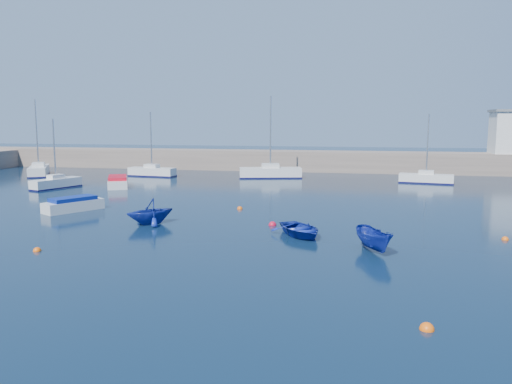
% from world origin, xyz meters
% --- Properties ---
extents(ground, '(220.00, 220.00, 0.00)m').
position_xyz_m(ground, '(0.00, 0.00, 0.00)').
color(ground, '#0C1F35').
rests_on(ground, ground).
extents(back_wall, '(96.00, 4.50, 2.60)m').
position_xyz_m(back_wall, '(0.00, 46.00, 1.30)').
color(back_wall, '#7C6B5E').
rests_on(back_wall, ground).
extents(sailboat_3, '(3.03, 5.20, 6.74)m').
position_xyz_m(sailboat_3, '(-19.67, 23.53, 0.54)').
color(sailboat_3, silver).
rests_on(sailboat_3, ground).
extents(sailboat_4, '(5.17, 6.99, 9.09)m').
position_xyz_m(sailboat_4, '(-28.87, 33.96, 0.61)').
color(sailboat_4, silver).
rests_on(sailboat_4, ground).
extents(sailboat_5, '(5.82, 2.23, 7.57)m').
position_xyz_m(sailboat_5, '(-14.88, 35.52, 0.58)').
color(sailboat_5, silver).
rests_on(sailboat_5, ground).
extents(sailboat_6, '(7.35, 3.70, 9.33)m').
position_xyz_m(sailboat_6, '(-0.81, 36.76, 0.66)').
color(sailboat_6, silver).
rests_on(sailboat_6, ground).
extents(sailboat_7, '(5.63, 2.39, 7.25)m').
position_xyz_m(sailboat_7, '(16.18, 35.10, 0.54)').
color(sailboat_7, silver).
rests_on(sailboat_7, ground).
extents(motorboat_1, '(3.39, 4.41, 1.04)m').
position_xyz_m(motorboat_1, '(-11.15, 12.69, 0.49)').
color(motorboat_1, silver).
rests_on(motorboat_1, ground).
extents(motorboat_2, '(3.95, 5.48, 1.07)m').
position_xyz_m(motorboat_2, '(-14.39, 25.91, 0.50)').
color(motorboat_2, silver).
rests_on(motorboat_2, ground).
extents(dinghy_center, '(4.20, 4.50, 0.76)m').
position_xyz_m(dinghy_center, '(6.02, 8.06, 0.38)').
color(dinghy_center, navy).
rests_on(dinghy_center, ground).
extents(dinghy_left, '(4.06, 4.10, 1.63)m').
position_xyz_m(dinghy_left, '(-3.74, 9.48, 0.82)').
color(dinghy_left, navy).
rests_on(dinghy_left, ground).
extents(dinghy_right, '(2.35, 3.31, 1.20)m').
position_xyz_m(dinghy_right, '(10.05, 5.38, 0.60)').
color(dinghy_right, navy).
rests_on(dinghy_right, ground).
extents(buoy_0, '(0.40, 0.40, 0.40)m').
position_xyz_m(buoy_0, '(-6.61, 2.01, 0.00)').
color(buoy_0, '#F95E0D').
rests_on(buoy_0, ground).
extents(buoy_1, '(0.51, 0.51, 0.51)m').
position_xyz_m(buoy_1, '(3.96, 10.61, 0.00)').
color(buoy_1, red).
rests_on(buoy_1, ground).
extents(buoy_2, '(0.39, 0.39, 0.39)m').
position_xyz_m(buoy_2, '(17.23, 9.41, 0.00)').
color(buoy_2, '#F95E0D').
rests_on(buoy_2, ground).
extents(buoy_3, '(0.42, 0.42, 0.42)m').
position_xyz_m(buoy_3, '(0.57, 15.93, 0.00)').
color(buoy_3, '#F95E0D').
rests_on(buoy_3, ground).
extents(buoy_5, '(0.47, 0.47, 0.47)m').
position_xyz_m(buoy_5, '(11.42, -4.04, 0.00)').
color(buoy_5, '#F95E0D').
rests_on(buoy_5, ground).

